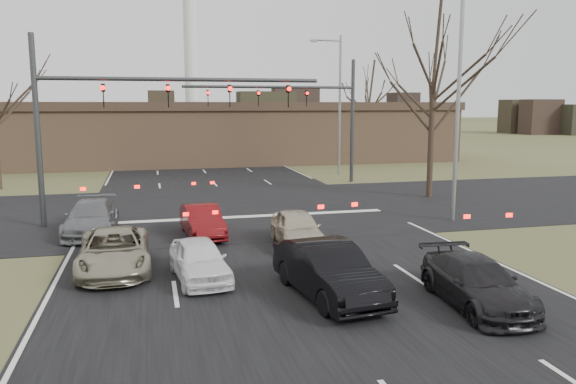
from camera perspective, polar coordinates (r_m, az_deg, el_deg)
name	(u,v)px	position (r m, az deg, el deg)	size (l,w,h in m)	color
ground	(331,324)	(13.72, 4.42, -13.19)	(360.00, 360.00, 0.00)	#474C29
road_main	(182,145)	(72.34, -10.71, 4.73)	(14.00, 300.00, 0.02)	black
road_cross	(236,209)	(27.83, -5.32, -1.74)	(200.00, 14.00, 0.02)	black
building	(219,132)	(50.47, -7.06, 6.06)	(42.40, 10.40, 5.30)	#8B674A
mast_arm_near	(119,106)	(25.07, -16.81, 8.37)	(12.12, 0.24, 8.00)	#383A3D
mast_arm_far	(311,106)	(36.51, 2.38, 8.73)	(11.12, 0.24, 8.00)	#383A3D
streetlight_right_near	(455,94)	(25.53, 16.59, 9.54)	(2.34, 0.25, 10.00)	gray
streetlight_right_far	(337,98)	(41.27, 5.05, 9.52)	(2.34, 0.25, 10.00)	gray
tree_right_near	(435,33)	(32.04, 14.73, 15.37)	(6.90, 6.90, 11.50)	black
tree_right_far	(369,83)	(50.79, 8.27, 10.90)	(5.40, 5.40, 9.00)	black
car_silver_suv	(114,251)	(18.32, -17.25, -5.74)	(2.14, 4.64, 1.29)	#9F9981
car_white_sedan	(199,260)	(16.87, -9.00, -6.81)	(1.44, 3.59, 1.22)	white
car_black_hatch	(328,271)	(15.23, 4.11, -7.96)	(1.56, 4.48, 1.48)	black
car_charcoal_sedan	(476,283)	(15.39, 18.60, -8.74)	(1.72, 4.22, 1.22)	black
car_grey_ahead	(91,218)	(23.76, -19.36, -2.46)	(1.87, 4.60, 1.33)	slate
car_red_ahead	(202,221)	(22.25, -8.71, -2.94)	(1.31, 3.75, 1.24)	maroon
car_silver_ahead	(297,229)	(20.52, 0.95, -3.73)	(1.55, 3.86, 1.31)	beige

